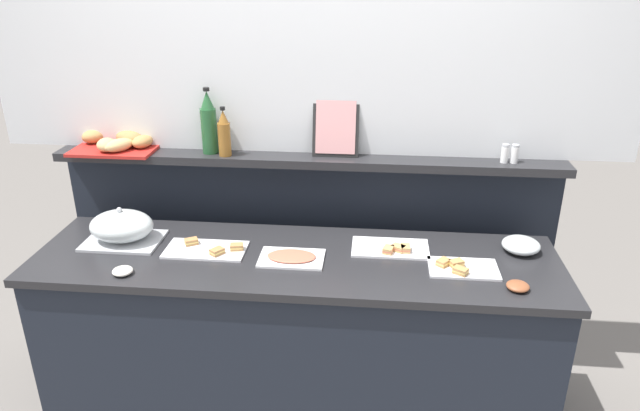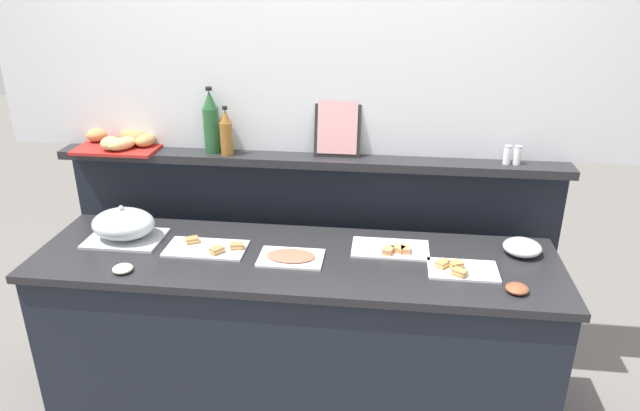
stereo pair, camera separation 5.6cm
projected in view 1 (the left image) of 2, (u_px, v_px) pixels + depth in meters
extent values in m
plane|color=slate|center=(312.00, 342.00, 3.42)|extent=(12.00, 12.00, 0.00)
cube|color=black|center=(297.00, 344.00, 2.70)|extent=(2.24, 0.59, 0.85)
cube|color=#232326|center=(295.00, 260.00, 2.53)|extent=(2.28, 0.63, 0.03)
cube|color=black|center=(309.00, 263.00, 3.09)|extent=(2.45, 0.08, 1.16)
cube|color=#232326|center=(307.00, 158.00, 2.81)|extent=(2.45, 0.22, 0.04)
cube|color=silver|center=(307.00, 0.00, 2.59)|extent=(3.05, 0.08, 1.40)
cube|color=silver|center=(463.00, 268.00, 2.42)|extent=(0.29, 0.18, 0.01)
cube|color=#B7844C|center=(456.00, 265.00, 2.42)|extent=(0.07, 0.06, 0.01)
cube|color=#E5C666|center=(456.00, 263.00, 2.42)|extent=(0.07, 0.06, 0.01)
cube|color=#B7844C|center=(456.00, 261.00, 2.42)|extent=(0.07, 0.06, 0.01)
cube|color=#B7844C|center=(460.00, 273.00, 2.36)|extent=(0.07, 0.06, 0.01)
cube|color=#E5C666|center=(460.00, 271.00, 2.36)|extent=(0.07, 0.06, 0.01)
cube|color=#B7844C|center=(461.00, 269.00, 2.36)|extent=(0.07, 0.06, 0.01)
cube|color=#B7844C|center=(443.00, 264.00, 2.43)|extent=(0.07, 0.07, 0.01)
cube|color=#E5C666|center=(443.00, 262.00, 2.43)|extent=(0.07, 0.07, 0.01)
cube|color=#B7844C|center=(443.00, 261.00, 2.42)|extent=(0.07, 0.07, 0.01)
cube|color=silver|center=(206.00, 250.00, 2.57)|extent=(0.35, 0.19, 0.01)
cube|color=#AD7A47|center=(237.00, 248.00, 2.56)|extent=(0.06, 0.05, 0.01)
cube|color=#E5C666|center=(237.00, 247.00, 2.56)|extent=(0.06, 0.05, 0.01)
cube|color=#AD7A47|center=(237.00, 245.00, 2.55)|extent=(0.06, 0.05, 0.01)
cube|color=#AD7A47|center=(192.00, 243.00, 2.61)|extent=(0.07, 0.06, 0.01)
cube|color=#E5C666|center=(191.00, 242.00, 2.60)|extent=(0.07, 0.06, 0.01)
cube|color=#AD7A47|center=(191.00, 240.00, 2.60)|extent=(0.07, 0.06, 0.01)
cube|color=#AD7A47|center=(217.00, 253.00, 2.52)|extent=(0.07, 0.07, 0.01)
cube|color=#E5C666|center=(217.00, 251.00, 2.52)|extent=(0.07, 0.07, 0.01)
cube|color=#AD7A47|center=(217.00, 250.00, 2.51)|extent=(0.07, 0.07, 0.01)
cube|color=silver|center=(390.00, 248.00, 2.58)|extent=(0.34, 0.19, 0.01)
cube|color=tan|center=(398.00, 250.00, 2.55)|extent=(0.07, 0.06, 0.01)
cube|color=#D1664C|center=(398.00, 248.00, 2.55)|extent=(0.07, 0.06, 0.01)
cube|color=tan|center=(398.00, 246.00, 2.54)|extent=(0.07, 0.06, 0.01)
cube|color=tan|center=(388.00, 251.00, 2.53)|extent=(0.05, 0.06, 0.01)
cube|color=#D1664C|center=(388.00, 250.00, 2.53)|extent=(0.05, 0.06, 0.01)
cube|color=tan|center=(388.00, 248.00, 2.53)|extent=(0.05, 0.06, 0.01)
cube|color=tan|center=(405.00, 250.00, 2.55)|extent=(0.04, 0.06, 0.01)
cube|color=#D1664C|center=(405.00, 248.00, 2.54)|extent=(0.04, 0.06, 0.01)
cube|color=tan|center=(406.00, 247.00, 2.54)|extent=(0.04, 0.06, 0.01)
cube|color=white|center=(292.00, 258.00, 2.50)|extent=(0.28, 0.18, 0.01)
ellipsoid|color=#D1664C|center=(292.00, 256.00, 2.49)|extent=(0.21, 0.13, 0.01)
cube|color=#B7BABF|center=(124.00, 241.00, 2.65)|extent=(0.34, 0.24, 0.01)
ellipsoid|color=silver|center=(122.00, 226.00, 2.62)|extent=(0.28, 0.23, 0.14)
sphere|color=#B7BABF|center=(119.00, 210.00, 2.59)|extent=(0.02, 0.02, 0.02)
ellipsoid|color=silver|center=(521.00, 245.00, 2.55)|extent=(0.16, 0.16, 0.07)
ellipsoid|color=#E5CC66|center=(521.00, 247.00, 2.56)|extent=(0.13, 0.13, 0.04)
ellipsoid|color=silver|center=(123.00, 271.00, 2.38)|extent=(0.08, 0.08, 0.03)
ellipsoid|color=brown|center=(518.00, 286.00, 2.27)|extent=(0.09, 0.09, 0.03)
cylinder|color=#23562D|center=(209.00, 131.00, 2.78)|extent=(0.08, 0.08, 0.22)
cone|color=#23562D|center=(207.00, 100.00, 2.72)|extent=(0.06, 0.06, 0.08)
cylinder|color=black|center=(206.00, 89.00, 2.71)|extent=(0.03, 0.03, 0.02)
cylinder|color=#8E5B23|center=(225.00, 139.00, 2.75)|extent=(0.06, 0.06, 0.16)
cone|color=#8E5B23|center=(223.00, 117.00, 2.71)|extent=(0.05, 0.05, 0.06)
cylinder|color=black|center=(222.00, 108.00, 2.70)|extent=(0.02, 0.02, 0.02)
cylinder|color=white|center=(505.00, 155.00, 2.68)|extent=(0.03, 0.03, 0.08)
cylinder|color=#B7BABF|center=(506.00, 146.00, 2.66)|extent=(0.03, 0.03, 0.01)
cylinder|color=white|center=(514.00, 155.00, 2.67)|extent=(0.03, 0.03, 0.08)
cylinder|color=#B7BABF|center=(516.00, 146.00, 2.65)|extent=(0.03, 0.03, 0.01)
cube|color=#B2231E|center=(116.00, 149.00, 2.85)|extent=(0.40, 0.26, 0.02)
ellipsoid|color=tan|center=(119.00, 145.00, 2.79)|extent=(0.16, 0.17, 0.06)
ellipsoid|color=#B7844C|center=(94.00, 136.00, 2.91)|extent=(0.15, 0.15, 0.07)
ellipsoid|color=#B7844C|center=(142.00, 142.00, 2.84)|extent=(0.12, 0.14, 0.06)
ellipsoid|color=#AD7A47|center=(129.00, 137.00, 2.89)|extent=(0.18, 0.15, 0.07)
ellipsoid|color=tan|center=(107.00, 145.00, 2.78)|extent=(0.12, 0.14, 0.06)
cube|color=black|center=(336.00, 127.00, 2.74)|extent=(0.22, 0.08, 0.28)
cube|color=#CC8C8C|center=(336.00, 127.00, 2.74)|extent=(0.19, 0.07, 0.25)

